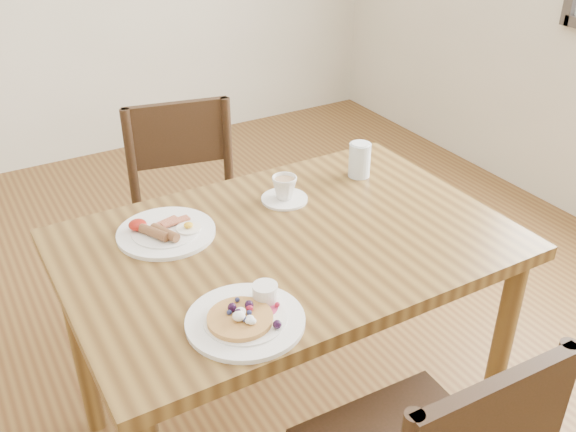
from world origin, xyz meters
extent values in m
plane|color=brown|center=(0.00, 0.00, 0.00)|extent=(5.00, 5.00, 0.00)
cube|color=brown|center=(0.00, 0.00, 0.73)|extent=(1.20, 0.80, 0.04)
cylinder|color=brown|center=(0.54, -0.34, 0.35)|extent=(0.06, 0.06, 0.71)
cylinder|color=brown|center=(0.54, 0.34, 0.35)|extent=(0.06, 0.06, 0.71)
cylinder|color=brown|center=(-0.54, 0.34, 0.35)|extent=(0.06, 0.06, 0.71)
cylinder|color=black|center=(0.16, -0.76, 0.67)|extent=(0.04, 0.04, 0.43)
cube|color=black|center=(-0.02, -0.76, 0.76)|extent=(0.38, 0.04, 0.24)
cube|color=black|center=(-0.03, 0.62, 0.45)|extent=(0.50, 0.50, 0.04)
cylinder|color=black|center=(-0.25, 0.48, 0.21)|extent=(0.04, 0.04, 0.43)
cylinder|color=black|center=(0.11, 0.41, 0.21)|extent=(0.04, 0.04, 0.43)
cylinder|color=black|center=(-0.17, 0.84, 0.21)|extent=(0.04, 0.04, 0.43)
cylinder|color=black|center=(0.18, 0.76, 0.21)|extent=(0.04, 0.04, 0.43)
cylinder|color=black|center=(0.18, 0.76, 0.67)|extent=(0.04, 0.04, 0.43)
cylinder|color=black|center=(-0.17, 0.84, 0.67)|extent=(0.04, 0.04, 0.43)
cube|color=black|center=(0.00, 0.81, 0.76)|extent=(0.38, 0.11, 0.24)
cylinder|color=white|center=(-0.26, -0.26, 0.76)|extent=(0.27, 0.27, 0.01)
cylinder|color=white|center=(-0.26, -0.26, 0.76)|extent=(0.19, 0.19, 0.01)
cylinder|color=#B22D59|center=(-0.21, -0.25, 0.77)|extent=(0.07, 0.07, 0.00)
cylinder|color=#C68C47|center=(-0.28, -0.27, 0.77)|extent=(0.15, 0.15, 0.01)
ellipsoid|color=white|center=(-0.28, -0.27, 0.79)|extent=(0.03, 0.03, 0.02)
ellipsoid|color=white|center=(-0.27, -0.30, 0.79)|extent=(0.02, 0.02, 0.01)
cylinder|color=white|center=(-0.19, -0.23, 0.79)|extent=(0.06, 0.06, 0.04)
cylinder|color=#591E07|center=(-0.19, -0.23, 0.80)|extent=(0.05, 0.05, 0.00)
sphere|color=black|center=(-0.25, -0.25, 0.79)|extent=(0.02, 0.02, 0.02)
sphere|color=#1E234C|center=(-0.24, -0.23, 0.78)|extent=(0.01, 0.01, 0.01)
sphere|color=#1E234C|center=(-0.26, -0.22, 0.78)|extent=(0.01, 0.01, 0.01)
sphere|color=#B21938|center=(-0.27, -0.23, 0.79)|extent=(0.02, 0.02, 0.02)
sphere|color=black|center=(-0.29, -0.23, 0.79)|extent=(0.02, 0.02, 0.02)
sphere|color=#1E234C|center=(-0.30, -0.25, 0.78)|extent=(0.01, 0.01, 0.01)
sphere|color=black|center=(-0.28, -0.26, 0.79)|extent=(0.02, 0.02, 0.02)
sphere|color=#1E234C|center=(-0.28, -0.28, 0.78)|extent=(0.01, 0.01, 0.01)
sphere|color=#1E234C|center=(-0.26, -0.28, 0.78)|extent=(0.01, 0.01, 0.01)
sphere|color=#B21938|center=(-0.25, -0.26, 0.79)|extent=(0.02, 0.02, 0.02)
sphere|color=#1E234C|center=(-0.20, -0.31, 0.77)|extent=(0.01, 0.01, 0.01)
sphere|color=#B21938|center=(-0.18, -0.27, 0.77)|extent=(0.01, 0.01, 0.01)
sphere|color=black|center=(-0.19, -0.23, 0.78)|extent=(0.02, 0.02, 0.02)
cylinder|color=white|center=(-0.28, 0.19, 0.76)|extent=(0.27, 0.27, 0.01)
cylinder|color=white|center=(-0.28, 0.19, 0.76)|extent=(0.19, 0.19, 0.01)
cylinder|color=brown|center=(-0.32, 0.17, 0.78)|extent=(0.06, 0.10, 0.03)
cylinder|color=brown|center=(-0.29, 0.15, 0.78)|extent=(0.06, 0.10, 0.03)
cube|color=maroon|center=(-0.27, 0.22, 0.77)|extent=(0.08, 0.04, 0.01)
cube|color=maroon|center=(-0.24, 0.20, 0.77)|extent=(0.08, 0.03, 0.01)
cylinder|color=white|center=(-0.22, 0.16, 0.77)|extent=(0.07, 0.07, 0.00)
ellipsoid|color=yellow|center=(-0.22, 0.16, 0.78)|extent=(0.03, 0.03, 0.01)
ellipsoid|color=#A5190F|center=(-0.34, 0.23, 0.78)|extent=(0.05, 0.05, 0.03)
cylinder|color=white|center=(0.10, 0.19, 0.75)|extent=(0.14, 0.14, 0.01)
imported|color=white|center=(0.10, 0.19, 0.79)|extent=(0.11, 0.11, 0.07)
cylinder|color=tan|center=(0.10, 0.19, 0.82)|extent=(0.07, 0.07, 0.00)
cylinder|color=silver|center=(0.39, 0.21, 0.81)|extent=(0.07, 0.07, 0.11)
camera|label=1|loc=(-0.74, -1.28, 1.68)|focal=40.00mm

